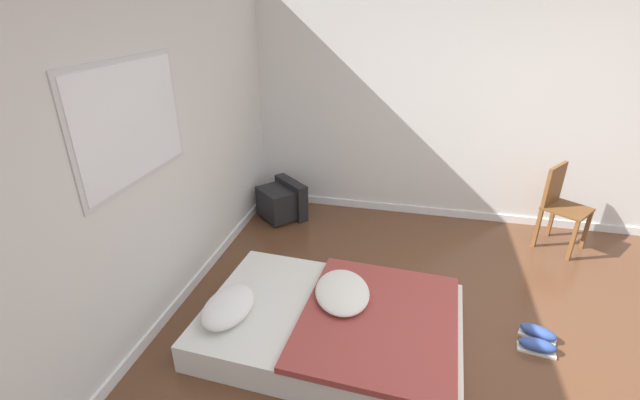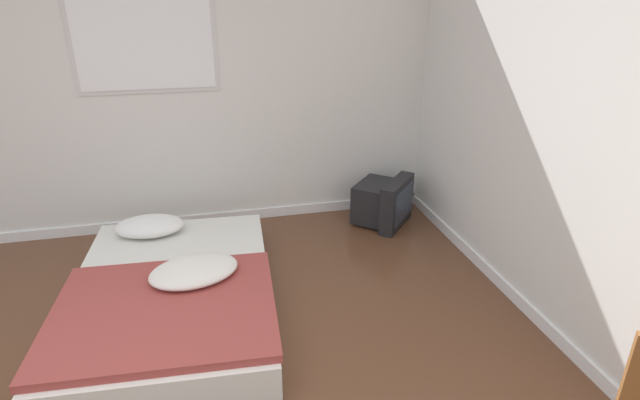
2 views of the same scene
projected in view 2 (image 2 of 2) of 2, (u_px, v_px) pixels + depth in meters
name	position (u px, v px, depth m)	size (l,w,h in m)	color
wall_back	(133.00, 83.00, 4.03)	(7.45, 0.08, 2.60)	silver
mattress_bed	(172.00, 293.00, 3.31)	(1.39, 1.96, 0.37)	silver
crt_tv	(384.00, 202.00, 4.53)	(0.64, 0.64, 0.43)	black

